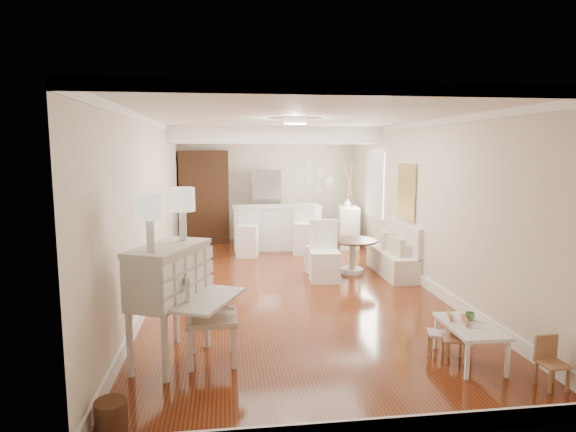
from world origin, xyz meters
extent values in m
plane|color=maroon|center=(0.00, 0.00, 0.00)|extent=(9.00, 9.00, 0.00)
cube|color=white|center=(0.00, 0.00, 2.80)|extent=(4.50, 9.00, 0.04)
cube|color=beige|center=(0.00, 4.50, 1.40)|extent=(4.50, 0.04, 2.80)
cube|color=beige|center=(0.00, -4.50, 1.40)|extent=(4.50, 0.04, 2.80)
cube|color=beige|center=(-2.25, 0.00, 1.40)|extent=(0.04, 9.00, 2.80)
cube|color=beige|center=(2.25, 0.00, 1.40)|extent=(0.04, 9.00, 2.80)
cube|color=white|center=(0.00, 2.20, 2.62)|extent=(4.50, 0.45, 0.36)
cube|color=tan|center=(2.21, 0.50, 1.55)|extent=(0.04, 0.84, 1.04)
cube|color=white|center=(2.23, 2.40, 1.55)|extent=(0.04, 1.10, 1.40)
cylinder|color=#381E11|center=(-1.20, 4.48, 1.85)|extent=(0.30, 0.03, 0.30)
cylinder|color=white|center=(0.00, -0.50, 2.75)|extent=(0.36, 0.36, 0.08)
cube|color=silver|center=(-1.70, -2.79, 0.65)|extent=(1.36, 1.37, 1.30)
cube|color=beige|center=(-1.25, -2.84, 0.51)|extent=(0.59, 0.59, 1.01)
cylinder|color=#492916|center=(-2.05, -4.10, 0.13)|extent=(0.32, 0.32, 0.27)
cube|color=white|center=(1.54, -3.24, 0.21)|extent=(0.54, 0.87, 0.43)
cube|color=#B47A52|center=(1.39, -3.18, 0.26)|extent=(0.30, 0.30, 0.51)
cube|color=#AA864D|center=(1.30, -2.99, 0.25)|extent=(0.30, 0.30, 0.50)
cube|color=#A06E48|center=(2.05, -3.89, 0.26)|extent=(0.26, 0.26, 0.51)
cube|color=silver|center=(1.99, 0.50, 0.49)|extent=(0.52, 1.60, 0.98)
cylinder|color=#4A2917|center=(1.28, 0.71, 0.32)|extent=(0.98, 0.98, 0.64)
cube|color=white|center=(0.64, 0.23, 0.54)|extent=(0.55, 0.57, 1.07)
cube|color=silver|center=(0.70, 0.73, 0.51)|extent=(0.60, 0.62, 1.02)
cube|color=white|center=(0.10, 3.10, 0.52)|extent=(2.05, 0.65, 1.03)
cube|color=white|center=(-0.62, 2.38, 0.55)|extent=(0.52, 0.52, 1.10)
cube|color=white|center=(0.63, 2.50, 0.56)|extent=(0.52, 0.52, 1.12)
cube|color=#381E11|center=(-1.60, 4.18, 1.15)|extent=(1.20, 0.60, 2.30)
imported|color=silver|center=(0.30, 4.15, 0.90)|extent=(0.75, 0.65, 1.80)
cube|color=silver|center=(1.84, 3.18, 0.49)|extent=(0.61, 1.08, 0.97)
imported|color=#64AA63|center=(1.60, -3.10, 0.47)|extent=(0.13, 0.13, 0.09)
imported|color=silver|center=(1.80, 3.16, 1.07)|extent=(0.21, 0.21, 0.19)
camera|label=1|loc=(-1.08, -7.96, 2.31)|focal=30.00mm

